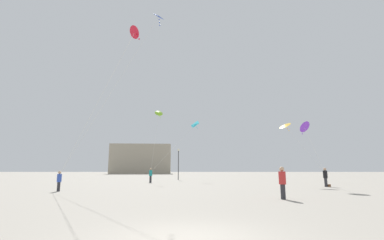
{
  "coord_description": "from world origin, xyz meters",
  "views": [
    {
      "loc": [
        0.17,
        -7.27,
        1.74
      ],
      "look_at": [
        0.0,
        22.02,
        7.0
      ],
      "focal_mm": 25.48,
      "sensor_mm": 36.0,
      "label": 1
    }
  ],
  "objects": [
    {
      "name": "handbag_beside_flyer",
      "position": [
        13.51,
        20.26,
        0.12
      ],
      "size": [
        0.35,
        0.28,
        0.24
      ],
      "primitive_type": "cube",
      "rotation": [
        0.0,
        0.0,
        3.68
      ],
      "color": "brown",
      "rests_on": "ground_plane"
    },
    {
      "name": "person_in_red",
      "position": [
        5.37,
        9.06,
        1.02
      ],
      "size": [
        0.41,
        0.41,
        1.86
      ],
      "rotation": [
        0.0,
        0.0,
        3.73
      ],
      "color": "#2D2D33",
      "rests_on": "ground_plane"
    },
    {
      "name": "kite_crimson_diamond",
      "position": [
        -3.93,
        10.0,
        10.77
      ],
      "size": [
        7.13,
        5.18,
        10.06
      ],
      "color": "red"
    },
    {
      "name": "building_left_hall",
      "position": [
        -19.0,
        92.84,
        5.27
      ],
      "size": [
        21.97,
        9.74,
        10.53
      ],
      "color": "#A39984",
      "rests_on": "ground_plane"
    },
    {
      "name": "person_in_teal",
      "position": [
        -5.38,
        28.46,
        1.01
      ],
      "size": [
        0.4,
        0.4,
        1.83
      ],
      "rotation": [
        0.0,
        0.0,
        1.6
      ],
      "color": "#2D2D33",
      "rests_on": "ground_plane"
    },
    {
      "name": "ground_plane",
      "position": [
        0.0,
        0.0,
        0.0
      ],
      "size": [
        300.0,
        300.0,
        0.0
      ],
      "primitive_type": "plane",
      "color": "#9E9689"
    },
    {
      "name": "kite_cyan_delta",
      "position": [
        0.31,
        34.68,
        8.51
      ],
      "size": [
        6.53,
        7.23,
        7.78
      ],
      "color": "#1EB2C6"
    },
    {
      "name": "lamppost_east",
      "position": [
        -2.27,
        36.82,
        3.33
      ],
      "size": [
        0.36,
        0.36,
        4.95
      ],
      "color": "#2D2D30",
      "rests_on": "ground_plane"
    },
    {
      "name": "kite_lime_diamond",
      "position": [
        -4.67,
        29.82,
        9.36
      ],
      "size": [
        1.39,
        1.96,
        8.58
      ],
      "color": "#8CD12D"
    },
    {
      "name": "kite_amber_diamond",
      "position": [
        10.59,
        23.43,
        6.62
      ],
      "size": [
        3.46,
        4.18,
        5.77
      ],
      "color": "yellow"
    },
    {
      "name": "kite_violet_diamond",
      "position": [
        10.52,
        17.94,
        5.61
      ],
      "size": [
        3.34,
        2.86,
        4.86
      ],
      "color": "purple"
    },
    {
      "name": "person_in_blue",
      "position": [
        -10.42,
        14.58,
        0.86
      ],
      "size": [
        0.34,
        0.34,
        1.57
      ],
      "rotation": [
        0.0,
        0.0,
        0.94
      ],
      "color": "#2D2D33",
      "rests_on": "ground_plane"
    },
    {
      "name": "kite_cobalt_delta",
      "position": [
        -3.29,
        15.24,
        14.65
      ],
      "size": [
        7.99,
        1.21,
        14.27
      ],
      "color": "blue"
    },
    {
      "name": "person_in_black",
      "position": [
        13.16,
        20.16,
        1.01
      ],
      "size": [
        0.4,
        0.4,
        1.84
      ],
      "rotation": [
        0.0,
        0.0,
        2.4
      ],
      "color": "#2D2D33",
      "rests_on": "ground_plane"
    }
  ]
}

